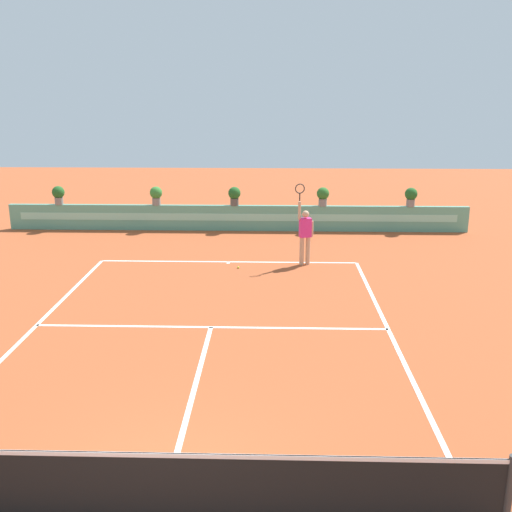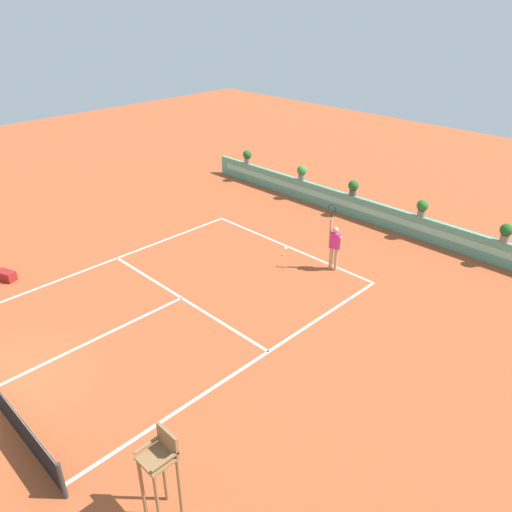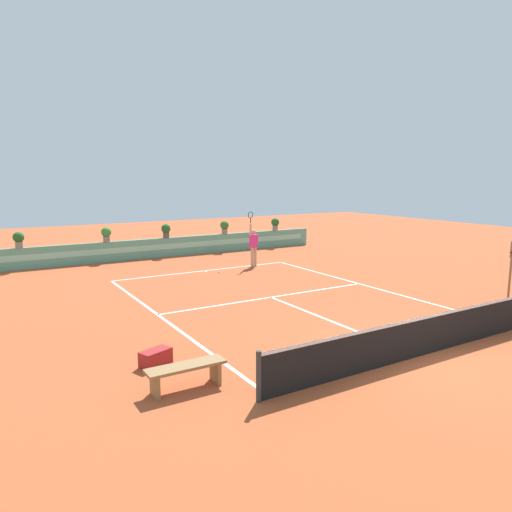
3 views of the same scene
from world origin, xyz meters
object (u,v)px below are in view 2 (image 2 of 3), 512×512
umpire_chair (161,467)px  potted_plant_far_right (506,232)px  potted_plant_right (422,207)px  potted_plant_far_left (247,156)px  potted_plant_centre (353,187)px  gear_bag (6,276)px  tennis_player (334,244)px  potted_plant_left (302,172)px  tennis_ball_near_baseline (283,255)px

umpire_chair → potted_plant_far_right: 15.14m
potted_plant_right → potted_plant_far_left: 10.35m
potted_plant_right → potted_plant_far_right: (3.39, 0.00, 0.00)m
potted_plant_right → potted_plant_far_left: same height
potted_plant_far_left → potted_plant_centre: 6.92m
potted_plant_right → potted_plant_centre: size_ratio=1.00×
gear_bag → potted_plant_right: potted_plant_right is taller
gear_bag → potted_plant_far_right: 18.40m
tennis_player → potted_plant_left: tennis_player is taller
tennis_ball_near_baseline → potted_plant_far_right: potted_plant_far_right is taller
umpire_chair → potted_plant_far_left: size_ratio=2.96×
potted_plant_far_right → potted_plant_left: same height
tennis_ball_near_baseline → potted_plant_centre: bearing=94.9°
umpire_chair → potted_plant_right: umpire_chair is taller
tennis_player → potted_plant_far_right: bearing=47.6°
gear_bag → tennis_ball_near_baseline: (5.83, 8.50, -0.15)m
gear_bag → tennis_ball_near_baseline: gear_bag is taller
potted_plant_right → potted_plant_centre: (-3.43, 0.00, 0.00)m
tennis_player → potted_plant_centre: (-2.52, 4.72, 0.36)m
gear_bag → tennis_player: (7.90, 9.00, 0.87)m
gear_bag → potted_plant_right: (8.81, 13.72, 1.23)m
potted_plant_left → potted_plant_centre: size_ratio=1.00×
potted_plant_far_left → potted_plant_centre: (6.92, 0.00, 0.00)m
potted_plant_centre → potted_plant_left: bearing=180.0°
umpire_chair → potted_plant_left: umpire_chair is taller
tennis_player → potted_plant_far_left: (-9.44, 4.72, 0.36)m
gear_bag → potted_plant_centre: potted_plant_centre is taller
potted_plant_right → potted_plant_centre: same height
gear_bag → potted_plant_centre: bearing=68.6°
tennis_ball_near_baseline → potted_plant_right: size_ratio=0.09×
tennis_ball_near_baseline → potted_plant_far_left: potted_plant_far_left is taller
umpire_chair → potted_plant_far_left: umpire_chair is taller
tennis_ball_near_baseline → potted_plant_left: (-3.51, 5.22, 1.38)m
tennis_ball_near_baseline → potted_plant_left: 6.44m
tennis_player → potted_plant_right: 4.82m
tennis_player → potted_plant_centre: 5.36m
umpire_chair → potted_plant_right: bearing=100.6°
gear_bag → potted_plant_far_right: potted_plant_far_right is taller
potted_plant_far_right → potted_plant_centre: (-6.82, 0.00, 0.00)m
potted_plant_right → potted_plant_left: bearing=180.0°
potted_plant_far_right → potted_plant_left: bearing=180.0°
umpire_chair → potted_plant_right: (-2.84, 15.13, 0.07)m
tennis_player → tennis_ball_near_baseline: (-2.07, -0.50, -1.02)m
potted_plant_far_right → potted_plant_left: (-9.89, 0.00, 0.00)m
umpire_chair → gear_bag: bearing=173.1°
gear_bag → potted_plant_far_left: size_ratio=0.97×
umpire_chair → potted_plant_far_right: (0.55, 15.13, 0.07)m
umpire_chair → tennis_ball_near_baseline: size_ratio=31.47×
tennis_player → gear_bag: bearing=-131.3°
tennis_ball_near_baseline → potted_plant_right: (2.99, 5.22, 1.38)m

